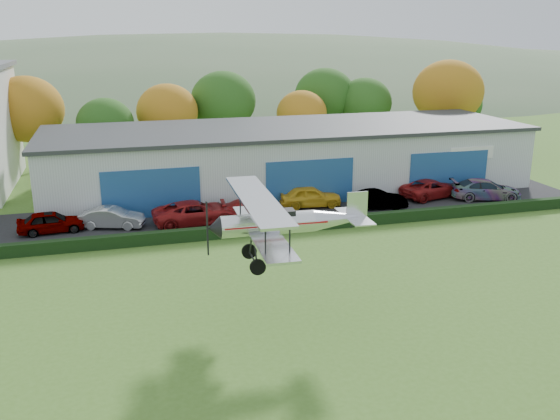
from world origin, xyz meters
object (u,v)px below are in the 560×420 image
object	(u,v)px
car_2	(195,213)
car_3	(252,208)
car_0	(51,222)
car_4	(310,196)
car_5	(378,199)
biplane	(282,221)
car_1	(112,218)
car_7	(486,189)
car_6	(431,188)
hangar	(288,157)

from	to	relation	value
car_2	car_3	distance (m)	4.25
car_0	car_2	world-z (taller)	car_2
car_4	car_5	bearing A→B (deg)	-104.95
car_4	biplane	distance (m)	19.11
car_3	car_1	bearing A→B (deg)	93.25
car_0	car_7	size ratio (longest dim) A/B	0.78
biplane	car_4	bearing A→B (deg)	69.47
car_0	car_5	xyz separation A→B (m)	(23.50, -0.69, -0.02)
car_6	biplane	distance (m)	24.83
hangar	car_0	size ratio (longest dim) A/B	9.43
car_4	car_7	size ratio (longest dim) A/B	0.86
car_0	car_3	xyz separation A→B (m)	(13.80, -0.24, -0.07)
car_2	biplane	xyz separation A→B (m)	(1.95, -15.33, 3.95)
car_5	car_7	distance (m)	9.42
car_5	car_4	bearing A→B (deg)	76.27
car_4	car_7	bearing A→B (deg)	-90.66
car_5	hangar	bearing A→B (deg)	36.71
car_7	car_5	bearing A→B (deg)	107.14
biplane	car_3	bearing A→B (deg)	83.83
car_0	car_1	xyz separation A→B (m)	(3.96, -0.06, -0.02)
car_1	biplane	world-z (taller)	biplane
car_2	car_5	distance (m)	13.92
hangar	car_2	bearing A→B (deg)	-137.45
car_1	car_6	xyz separation A→B (m)	(25.04, 1.15, 0.03)
car_1	car_5	xyz separation A→B (m)	(19.54, -0.64, 0.00)
car_0	car_1	bearing A→B (deg)	-96.33
hangar	car_1	distance (m)	16.86
hangar	car_3	xyz separation A→B (m)	(-5.01, -7.94, -1.94)
car_1	car_3	xyz separation A→B (m)	(9.83, -0.19, -0.05)
car_3	car_7	bearing A→B (deg)	-86.62
car_5	car_6	size ratio (longest dim) A/B	0.81
car_1	car_2	size ratio (longest dim) A/B	0.73
car_5	car_6	distance (m)	5.78
hangar	car_0	world-z (taller)	hangar
car_7	car_2	bearing A→B (deg)	106.83
car_2	car_6	xyz separation A→B (m)	(19.42, 1.85, -0.08)
car_0	car_6	size ratio (longest dim) A/B	0.80
car_4	biplane	xyz separation A→B (m)	(-7.15, -17.28, 3.96)
car_2	car_1	bearing A→B (deg)	76.08
hangar	car_7	bearing A→B (deg)	-30.34
hangar	car_0	bearing A→B (deg)	-157.73
hangar	car_5	xyz separation A→B (m)	(4.69, -8.40, -1.89)
hangar	car_2	distance (m)	12.65
car_1	car_6	bearing A→B (deg)	-70.35
car_5	biplane	xyz separation A→B (m)	(-11.97, -15.40, 4.06)
hangar	car_3	distance (m)	9.59
car_1	car_2	distance (m)	5.67
car_1	car_5	bearing A→B (deg)	-74.84
car_0	car_7	bearing A→B (deg)	-96.47
car_6	car_3	bearing A→B (deg)	80.61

